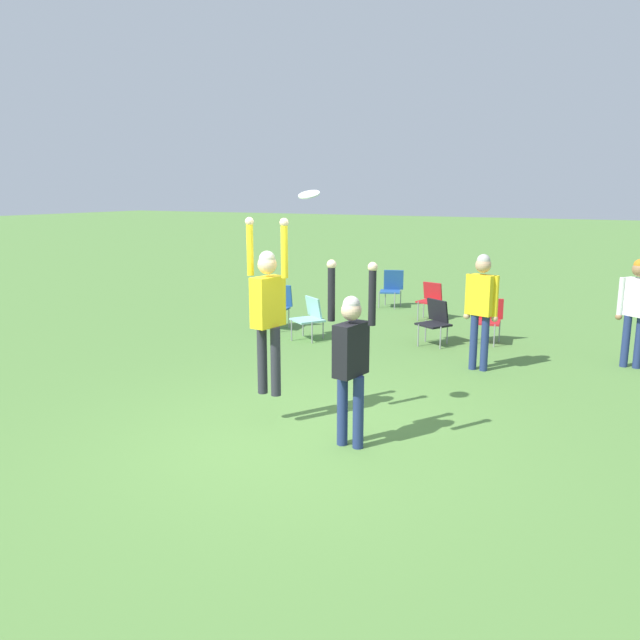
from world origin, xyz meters
name	(u,v)px	position (x,y,z in m)	size (l,w,h in m)	color
ground_plane	(300,437)	(0.00, 0.00, 0.00)	(120.00, 120.00, 0.00)	#56843D
person_jumping	(268,303)	(-0.56, 0.24, 1.48)	(0.57, 0.45, 2.12)	#2D2D38
person_defending	(351,351)	(0.62, 0.04, 1.09)	(0.58, 0.45, 2.06)	navy
frisbee	(309,194)	(-0.05, 0.33, 2.74)	(0.25, 0.24, 0.10)	white
camping_chair_0	(277,303)	(-3.28, 4.80, 0.52)	(0.56, 0.61, 0.89)	gray
camping_chair_1	(431,298)	(-0.78, 7.14, 0.48)	(0.53, 0.57, 0.80)	gray
camping_chair_2	(310,315)	(-2.24, 4.32, 0.46)	(0.72, 0.78, 0.78)	gray
camping_chair_3	(487,317)	(0.81, 5.60, 0.48)	(0.57, 0.60, 0.82)	gray
camping_chair_4	(392,286)	(-2.10, 8.18, 0.50)	(0.61, 0.66, 0.89)	gray
camping_chair_5	(435,319)	(0.00, 5.01, 0.47)	(0.66, 0.72, 0.82)	gray
person_spectator_near	(636,303)	(3.25, 4.99, 1.05)	(0.56, 0.39, 1.74)	navy
person_spectator_far	(481,301)	(1.13, 3.70, 1.11)	(0.54, 0.30, 1.83)	navy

